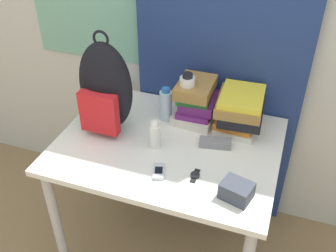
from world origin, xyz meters
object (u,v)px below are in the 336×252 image
at_px(wristwatch, 195,175).
at_px(book_stack_left, 197,101).
at_px(water_bottle, 166,105).
at_px(sunglasses_case, 215,143).
at_px(sports_bottle, 187,99).
at_px(backpack, 105,89).
at_px(sunscreen_bottle, 155,135).
at_px(book_stack_center, 240,110).
at_px(camera_pouch, 237,191).
at_px(cell_phone, 159,172).

bearing_deg(wristwatch, book_stack_left, 105.50).
height_order(water_bottle, sunglasses_case, water_bottle).
distance_m(water_bottle, sports_bottle, 0.12).
xyz_separation_m(backpack, wristwatch, (0.52, -0.20, -0.22)).
bearing_deg(water_bottle, book_stack_left, 20.75).
relative_size(water_bottle, sunscreen_bottle, 1.27).
relative_size(sunscreen_bottle, wristwatch, 1.61).
distance_m(book_stack_center, camera_pouch, 0.51).
distance_m(sunglasses_case, wristwatch, 0.24).
bearing_deg(book_stack_center, camera_pouch, -79.71).
bearing_deg(sports_bottle, sunglasses_case, -38.55).
bearing_deg(backpack, wristwatch, -21.60).
relative_size(sunscreen_bottle, cell_phone, 1.32).
distance_m(book_stack_left, camera_pouch, 0.59).
xyz_separation_m(book_stack_left, sunglasses_case, (0.15, -0.20, -0.08)).
distance_m(backpack, sunscreen_bottle, 0.33).
bearing_deg(cell_phone, sunscreen_bottle, 115.70).
distance_m(water_bottle, camera_pouch, 0.64).
distance_m(sunglasses_case, camera_pouch, 0.34).
relative_size(water_bottle, sunglasses_case, 1.16).
height_order(sports_bottle, camera_pouch, sports_bottle).
xyz_separation_m(book_stack_left, wristwatch, (0.12, -0.43, -0.10)).
bearing_deg(sunscreen_bottle, book_stack_left, 68.46).
xyz_separation_m(book_stack_center, sunscreen_bottle, (-0.34, -0.30, -0.04)).
height_order(backpack, book_stack_left, backpack).
height_order(cell_phone, camera_pouch, camera_pouch).
bearing_deg(cell_phone, sports_bottle, 90.72).
bearing_deg(sunscreen_bottle, sunglasses_case, 20.31).
distance_m(sunscreen_bottle, wristwatch, 0.28).
distance_m(book_stack_left, cell_phone, 0.48).
distance_m(backpack, sunglasses_case, 0.58).
bearing_deg(book_stack_left, sunscreen_bottle, -111.54).
relative_size(book_stack_left, water_bottle, 1.43).
bearing_deg(sunscreen_bottle, backpack, 166.16).
distance_m(backpack, camera_pouch, 0.78).
relative_size(cell_phone, wristwatch, 1.23).
relative_size(backpack, cell_phone, 4.74).
distance_m(book_stack_center, water_bottle, 0.38).
distance_m(sports_bottle, sunscreen_bottle, 0.27).
bearing_deg(wristwatch, sports_bottle, 112.61).
height_order(water_bottle, sports_bottle, sports_bottle).
height_order(cell_phone, sunglasses_case, sunglasses_case).
bearing_deg(sunscreen_bottle, sports_bottle, 73.27).
bearing_deg(cell_phone, camera_pouch, -5.21).
bearing_deg(sunglasses_case, wristwatch, -97.45).
bearing_deg(book_stack_left, water_bottle, -159.25).
bearing_deg(sunglasses_case, sports_bottle, 141.45).
distance_m(backpack, book_stack_center, 0.67).
distance_m(sports_bottle, sunglasses_case, 0.27).
bearing_deg(sunscreen_bottle, water_bottle, 97.56).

